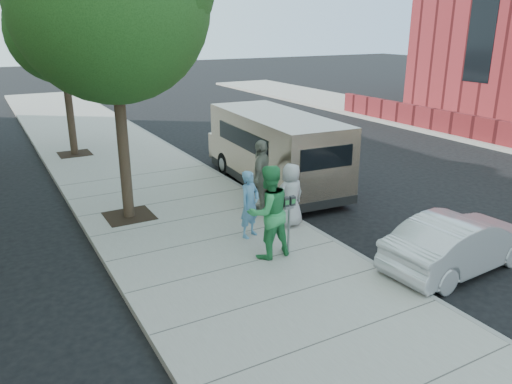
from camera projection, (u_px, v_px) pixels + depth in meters
ground at (250, 236)px, 12.19m from camera, size 120.00×120.00×0.00m
sidewalk at (213, 242)px, 11.70m from camera, size 5.00×60.00×0.15m
curb_face at (299, 222)px, 12.83m from camera, size 0.12×60.00×0.16m
tree_far at (61, 25)px, 17.86m from camera, size 3.92×3.80×6.49m
parking_meter at (289, 213)px, 10.63m from camera, size 0.27×0.10×1.31m
van at (274, 149)px, 15.57m from camera, size 2.49×6.38×2.32m
sedan at (459, 243)px, 10.37m from camera, size 3.73×1.52×1.20m
person_officer at (250, 204)px, 11.58m from camera, size 0.69×0.58×1.60m
person_green_shirt at (268, 212)px, 10.49m from camera, size 1.01×0.80×2.03m
person_gray_shirt at (291, 195)px, 12.21m from camera, size 0.85×0.64×1.59m
person_striped_polo at (262, 177)px, 13.00m from camera, size 1.16×1.16×1.98m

